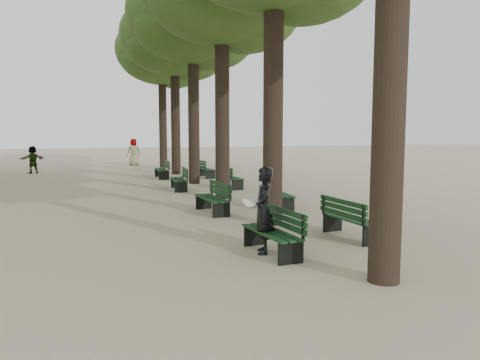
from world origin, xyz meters
name	(u,v)px	position (x,y,z in m)	size (l,w,h in m)	color
ground	(257,257)	(0.00, 0.00, 0.00)	(120.00, 120.00, 0.00)	tan
tree_central_3	(193,15)	(1.50, 13.00, 7.65)	(6.00, 6.00, 9.95)	#33261C
tree_central_4	(174,36)	(1.50, 18.00, 7.65)	(6.00, 6.00, 9.95)	#33261C
tree_central_5	(162,51)	(1.50, 23.00, 7.65)	(6.00, 6.00, 9.95)	#33261C
bench_left_0	(272,241)	(0.37, 0.15, 0.27)	(0.74, 1.85, 0.92)	black
bench_left_1	(212,204)	(0.37, 5.06, 0.27)	(0.74, 1.85, 0.92)	black
bench_left_2	(179,184)	(0.37, 10.74, 0.27)	(0.70, 1.84, 0.92)	black
bench_left_3	(162,173)	(0.37, 15.81, 0.27)	(0.58, 1.80, 0.92)	black
bench_right_0	(352,226)	(2.63, 0.91, 0.27)	(0.71, 1.84, 0.92)	black
bench_right_1	(278,199)	(2.63, 5.38, 0.27)	(0.67, 1.83, 0.92)	black
bench_right_2	(231,182)	(2.63, 10.75, 0.27)	(0.69, 1.83, 0.92)	black
bench_right_3	(206,172)	(2.63, 15.52, 0.27)	(0.70, 1.84, 0.92)	black
man_with_map	(263,210)	(0.24, 0.28, 0.88)	(0.70, 0.77, 1.75)	black
pedestrian_e	(33,160)	(-6.33, 20.83, 0.79)	(1.47, 0.32, 1.58)	#262628
pedestrian_d	(134,152)	(-0.27, 25.17, 0.95)	(0.93, 0.38, 1.90)	#262628
pedestrian_b	(224,152)	(5.79, 23.33, 0.95)	(1.23, 0.38, 1.90)	#262628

